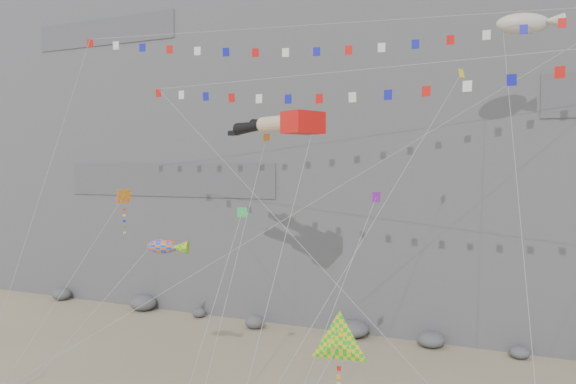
% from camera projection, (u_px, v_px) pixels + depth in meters
% --- Properties ---
extents(cliff, '(80.00, 28.00, 50.00)m').
position_uv_depth(cliff, '(398.00, 49.00, 56.05)').
color(cliff, slate).
rests_on(cliff, ground).
extents(talus_boulders, '(60.00, 3.00, 1.20)m').
position_uv_depth(talus_boulders, '(352.00, 329.00, 43.45)').
color(talus_boulders, '#59595E').
rests_on(talus_boulders, ground).
extents(legs_kite, '(8.42, 17.86, 21.40)m').
position_uv_depth(legs_kite, '(281.00, 125.00, 33.82)').
color(legs_kite, red).
rests_on(legs_kite, ground).
extents(flag_banner_upper, '(33.80, 15.68, 30.23)m').
position_uv_depth(flag_banner_upper, '(332.00, 24.00, 34.77)').
color(flag_banner_upper, red).
rests_on(flag_banner_upper, ground).
extents(flag_banner_lower, '(31.00, 8.78, 21.54)m').
position_uv_depth(flag_banner_lower, '(370.00, 69.00, 30.53)').
color(flag_banner_lower, red).
rests_on(flag_banner_lower, ground).
extents(harlequin_kite, '(3.19, 9.70, 14.45)m').
position_uv_depth(harlequin_kite, '(123.00, 197.00, 35.24)').
color(harlequin_kite, red).
rests_on(harlequin_kite, ground).
extents(fish_windsock, '(7.63, 7.02, 11.96)m').
position_uv_depth(fish_windsock, '(162.00, 247.00, 32.64)').
color(fish_windsock, '#FF660D').
rests_on(fish_windsock, ground).
extents(delta_kite, '(4.13, 3.59, 8.18)m').
position_uv_depth(delta_kite, '(339.00, 344.00, 21.86)').
color(delta_kite, yellow).
rests_on(delta_kite, ground).
extents(blimp_windsock, '(4.26, 15.24, 25.82)m').
position_uv_depth(blimp_windsock, '(523.00, 24.00, 33.32)').
color(blimp_windsock, beige).
rests_on(blimp_windsock, ground).
extents(small_kite_a, '(2.91, 13.52, 19.94)m').
position_uv_depth(small_kite_a, '(265.00, 144.00, 34.67)').
color(small_kite_a, orange).
rests_on(small_kite_a, ground).
extents(small_kite_b, '(2.64, 10.71, 15.45)m').
position_uv_depth(small_kite_b, '(375.00, 200.00, 29.08)').
color(small_kite_b, purple).
rests_on(small_kite_b, ground).
extents(small_kite_c, '(1.09, 8.61, 13.42)m').
position_uv_depth(small_kite_c, '(241.00, 215.00, 29.19)').
color(small_kite_c, green).
rests_on(small_kite_c, ground).
extents(small_kite_d, '(8.28, 14.64, 24.34)m').
position_uv_depth(small_kite_d, '(456.00, 82.00, 30.58)').
color(small_kite_d, yellow).
rests_on(small_kite_d, ground).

